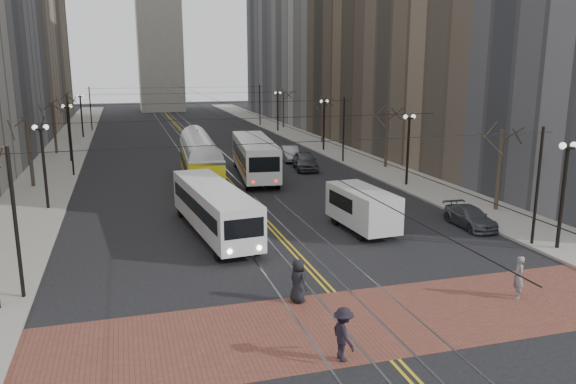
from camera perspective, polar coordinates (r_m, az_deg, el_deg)
ground at (r=26.00m, az=3.72°, el=-9.34°), size 260.00×260.00×0.00m
sidewalk_left at (r=68.60m, az=-21.77°, el=3.78°), size 5.00×140.00×0.15m
sidewalk_right at (r=72.16m, az=2.71°, el=5.09°), size 5.00×140.00×0.15m
crosswalk_band at (r=22.61m, az=7.27°, el=-12.96°), size 25.00×6.00×0.01m
streetcar_rails at (r=68.80m, az=-9.23°, el=4.50°), size 4.80×130.00×0.02m
centre_lines at (r=68.80m, az=-9.23°, el=4.50°), size 0.42×130.00×0.01m
building_left_far at (r=110.40m, az=-26.42°, el=16.88°), size 16.00×20.00×40.00m
building_right_mid at (r=76.82m, az=10.40°, el=18.03°), size 16.00×20.00×34.00m
building_right_far at (r=114.19m, az=1.02°, el=17.98°), size 16.00×20.00×40.00m
lamp_posts at (r=52.48m, az=-7.06°, el=5.09°), size 27.60×57.20×5.60m
street_trees at (r=58.85m, az=-8.11°, el=5.89°), size 31.68×53.28×5.60m
trolley_wires at (r=58.33m, az=-8.08°, el=6.79°), size 25.96×120.00×6.60m
transit_bus at (r=33.18m, az=-7.54°, el=-1.87°), size 3.60×11.70×2.88m
streetcar at (r=46.93m, az=-8.93°, el=2.69°), size 3.40×14.15×3.31m
rear_bus at (r=49.76m, az=-3.41°, el=3.44°), size 4.19×13.14×3.37m
cargo_van at (r=33.89m, az=7.54°, el=-1.84°), size 2.61×5.92×2.56m
sedan_grey at (r=53.36m, az=1.75°, el=3.20°), size 2.84×5.31×1.72m
sedan_silver at (r=58.40m, az=0.22°, el=3.94°), size 2.21×4.74×1.51m
sedan_parked at (r=36.35m, az=18.01°, el=-2.43°), size 1.92×4.37×1.25m
pedestrian_a at (r=23.81m, az=1.02°, el=-9.00°), size 0.90×1.08×1.88m
pedestrian_b at (r=26.11m, az=22.36°, el=-8.02°), size 0.66×0.79×1.86m
pedestrian_d at (r=19.53m, az=5.65°, el=-14.18°), size 0.83×1.29×1.89m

